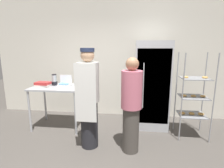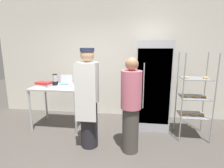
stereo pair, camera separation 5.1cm
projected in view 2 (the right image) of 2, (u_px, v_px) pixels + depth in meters
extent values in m
plane|color=#4C4742|center=(100.00, 166.00, 2.65)|extent=(14.00, 14.00, 0.00)
cube|color=silver|center=(117.00, 58.00, 4.49)|extent=(6.40, 0.12, 3.01)
cube|color=#ADAFB5|center=(152.00, 85.00, 3.89)|extent=(0.73, 0.73, 1.90)
cube|color=#93959B|center=(153.00, 88.00, 3.54)|extent=(0.67, 0.02, 1.56)
cylinder|color=silver|center=(143.00, 86.00, 3.53)|extent=(0.02, 0.02, 0.94)
cylinder|color=#93969B|center=(182.00, 99.00, 3.19)|extent=(0.02, 0.02, 1.68)
cylinder|color=#93969B|center=(215.00, 100.00, 3.11)|extent=(0.02, 0.02, 1.68)
cylinder|color=#93969B|center=(177.00, 93.00, 3.66)|extent=(0.02, 0.02, 1.68)
cylinder|color=#93969B|center=(204.00, 94.00, 3.59)|extent=(0.02, 0.02, 1.68)
cube|color=gray|center=(192.00, 115.00, 3.47)|extent=(0.51, 0.45, 0.01)
torus|color=#DBA351|center=(183.00, 114.00, 3.49)|extent=(0.11, 0.11, 0.03)
torus|color=#DBA351|center=(192.00, 114.00, 3.46)|extent=(0.11, 0.11, 0.03)
torus|color=#DBA351|center=(202.00, 114.00, 3.44)|extent=(0.11, 0.11, 0.03)
cube|color=gray|center=(194.00, 97.00, 3.39)|extent=(0.51, 0.45, 0.01)
torus|color=#DBA351|center=(185.00, 96.00, 3.41)|extent=(0.10, 0.10, 0.03)
torus|color=#DBA351|center=(194.00, 96.00, 3.39)|extent=(0.10, 0.10, 0.03)
torus|color=#DBA351|center=(204.00, 97.00, 3.37)|extent=(0.10, 0.10, 0.03)
cube|color=gray|center=(196.00, 79.00, 3.32)|extent=(0.51, 0.45, 0.01)
torus|color=#DBA351|center=(186.00, 77.00, 3.34)|extent=(0.10, 0.10, 0.03)
torus|color=#DBA351|center=(206.00, 78.00, 3.29)|extent=(0.10, 0.10, 0.03)
cube|color=#ADAFB5|center=(58.00, 87.00, 3.84)|extent=(1.07, 0.74, 0.04)
cylinder|color=#ADAFB5|center=(30.00, 111.00, 3.68)|extent=(0.04, 0.04, 0.90)
cylinder|color=#ADAFB5|center=(76.00, 114.00, 3.54)|extent=(0.04, 0.04, 0.90)
cylinder|color=#ADAFB5|center=(46.00, 102.00, 4.32)|extent=(0.04, 0.04, 0.90)
cylinder|color=#ADAFB5|center=(85.00, 104.00, 4.18)|extent=(0.04, 0.04, 0.90)
cube|color=white|center=(65.00, 85.00, 3.81)|extent=(0.27, 0.19, 0.05)
cube|color=white|center=(67.00, 79.00, 3.88)|extent=(0.26, 0.01, 0.19)
torus|color=#669EC6|center=(61.00, 84.00, 3.76)|extent=(0.09, 0.09, 0.03)
torus|color=#669EC6|center=(64.00, 84.00, 3.75)|extent=(0.09, 0.09, 0.03)
torus|color=#669EC6|center=(67.00, 84.00, 3.74)|extent=(0.09, 0.09, 0.03)
torus|color=#669EC6|center=(62.00, 83.00, 3.81)|extent=(0.09, 0.09, 0.03)
torus|color=#669EC6|center=(65.00, 84.00, 3.80)|extent=(0.09, 0.09, 0.03)
torus|color=#669EC6|center=(68.00, 84.00, 3.79)|extent=(0.09, 0.09, 0.03)
torus|color=#669EC6|center=(63.00, 83.00, 3.86)|extent=(0.09, 0.09, 0.03)
cylinder|color=black|center=(55.00, 83.00, 3.96)|extent=(0.13, 0.13, 0.08)
cylinder|color=#B2BCC1|center=(55.00, 78.00, 3.93)|extent=(0.10, 0.10, 0.15)
cylinder|color=black|center=(55.00, 74.00, 3.92)|extent=(0.10, 0.10, 0.02)
cube|color=silver|center=(44.00, 86.00, 3.78)|extent=(0.31, 0.23, 0.05)
cube|color=#B72D2D|center=(44.00, 83.00, 3.77)|extent=(0.31, 0.23, 0.06)
cylinder|color=#232328|center=(89.00, 124.00, 3.12)|extent=(0.30, 0.30, 0.85)
cylinder|color=beige|center=(88.00, 82.00, 2.97)|extent=(0.37, 0.37, 0.67)
sphere|color=tan|center=(87.00, 55.00, 2.88)|extent=(0.23, 0.23, 0.23)
cube|color=white|center=(85.00, 93.00, 2.81)|extent=(0.35, 0.02, 0.97)
cylinder|color=#232D4C|center=(87.00, 50.00, 2.86)|extent=(0.24, 0.24, 0.06)
cylinder|color=#47423D|center=(130.00, 130.00, 2.97)|extent=(0.28, 0.28, 0.78)
cylinder|color=#C6667A|center=(131.00, 90.00, 2.83)|extent=(0.34, 0.34, 0.62)
sphere|color=#9E7051|center=(132.00, 64.00, 2.74)|extent=(0.21, 0.21, 0.21)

